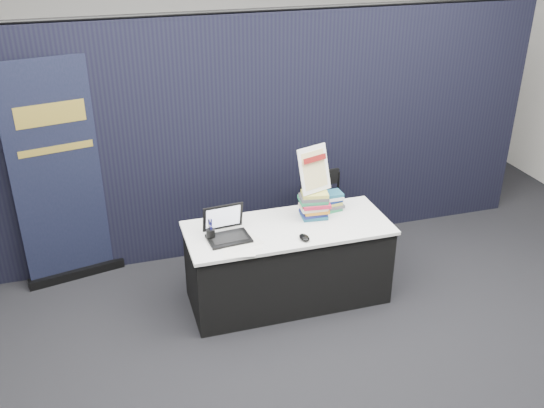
{
  "coord_description": "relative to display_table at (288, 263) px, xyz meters",
  "views": [
    {
      "loc": [
        -1.49,
        -3.86,
        3.29
      ],
      "look_at": [
        -0.15,
        0.55,
        0.99
      ],
      "focal_mm": 40.0,
      "sensor_mm": 36.0,
      "label": 1
    }
  ],
  "objects": [
    {
      "name": "display_table",
      "position": [
        0.0,
        0.0,
        0.0
      ],
      "size": [
        1.8,
        0.75,
        0.75
      ],
      "color": "black",
      "rests_on": "floor"
    },
    {
      "name": "info_sign",
      "position": [
        0.28,
        0.13,
        0.83
      ],
      "size": [
        0.33,
        0.21,
        0.42
      ],
      "rotation": [
        0.0,
        0.0,
        0.33
      ],
      "color": "black",
      "rests_on": "book_stack_tall"
    },
    {
      "name": "drape_partition",
      "position": [
        0.0,
        1.05,
        0.82
      ],
      "size": [
        6.0,
        0.08,
        2.4
      ],
      "primitive_type": "cube",
      "color": "black",
      "rests_on": "floor"
    },
    {
      "name": "book_stack_tall",
      "position": [
        0.28,
        0.1,
        0.5
      ],
      "size": [
        0.25,
        0.2,
        0.25
      ],
      "rotation": [
        0.0,
        0.0,
        -0.1
      ],
      "color": "#1B5267",
      "rests_on": "display_table"
    },
    {
      "name": "brochure_mid",
      "position": [
        -0.46,
        -0.21,
        0.38
      ],
      "size": [
        0.31,
        0.24,
        0.0
      ],
      "primitive_type": "cube",
      "rotation": [
        0.0,
        0.0,
        0.14
      ],
      "color": "silver",
      "rests_on": "display_table"
    },
    {
      "name": "mouse",
      "position": [
        0.06,
        -0.26,
        0.39
      ],
      "size": [
        0.09,
        0.14,
        0.04
      ],
      "primitive_type": "ellipsoid",
      "rotation": [
        0.0,
        0.0,
        0.13
      ],
      "color": "black",
      "rests_on": "display_table"
    },
    {
      "name": "book_stack_short",
      "position": [
        0.47,
        0.2,
        0.46
      ],
      "size": [
        0.21,
        0.17,
        0.17
      ],
      "rotation": [
        0.0,
        0.0,
        0.09
      ],
      "color": "#22804F",
      "rests_on": "display_table"
    },
    {
      "name": "pullup_banner",
      "position": [
        -1.86,
        0.95,
        0.57
      ],
      "size": [
        0.91,
        0.29,
        2.14
      ],
      "rotation": [
        0.0,
        0.0,
        0.21
      ],
      "color": "black",
      "rests_on": "floor"
    },
    {
      "name": "pen_cup",
      "position": [
        -0.69,
        -0.02,
        0.42
      ],
      "size": [
        0.09,
        0.09,
        0.1
      ],
      "primitive_type": "cylinder",
      "rotation": [
        0.0,
        0.0,
        -0.23
      ],
      "color": "black",
      "rests_on": "display_table"
    },
    {
      "name": "brochure_left",
      "position": [
        -0.52,
        -0.29,
        0.38
      ],
      "size": [
        0.28,
        0.22,
        0.0
      ],
      "primitive_type": "cube",
      "rotation": [
        0.0,
        0.0,
        -0.14
      ],
      "color": "silver",
      "rests_on": "display_table"
    },
    {
      "name": "laptop",
      "position": [
        -0.55,
        -0.03,
        0.44
      ],
      "size": [
        0.37,
        0.31,
        0.27
      ],
      "rotation": [
        0.0,
        0.0,
        0.08
      ],
      "color": "black",
      "rests_on": "display_table"
    },
    {
      "name": "brochure_right",
      "position": [
        -0.45,
        -0.16,
        0.38
      ],
      "size": [
        0.35,
        0.29,
        0.0
      ],
      "primitive_type": "cube",
      "rotation": [
        0.0,
        0.0,
        0.3
      ],
      "color": "silver",
      "rests_on": "display_table"
    },
    {
      "name": "wall_back",
      "position": [
        0.0,
        3.45,
        1.37
      ],
      "size": [
        8.0,
        0.02,
        3.5
      ],
      "primitive_type": "cube",
      "color": "#B7B4AD",
      "rests_on": "floor"
    },
    {
      "name": "floor",
      "position": [
        0.0,
        -0.55,
        -0.38
      ],
      "size": [
        8.0,
        8.0,
        0.0
      ],
      "primitive_type": "plane",
      "color": "black",
      "rests_on": "ground"
    },
    {
      "name": "stacking_chair",
      "position": [
        0.58,
        0.56,
        0.13
      ],
      "size": [
        0.43,
        0.43,
        0.91
      ],
      "rotation": [
        0.0,
        0.0,
        0.04
      ],
      "color": "black",
      "rests_on": "floor"
    }
  ]
}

